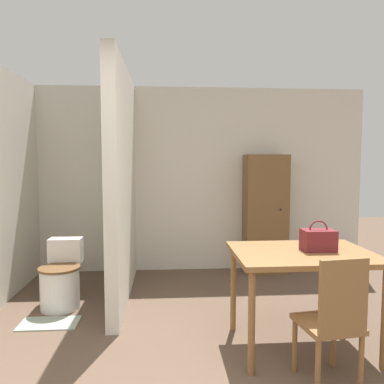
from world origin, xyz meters
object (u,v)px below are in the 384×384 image
(wooden_chair, at_px, (333,318))
(dining_table, at_px, (302,262))
(wooden_cabinet, at_px, (265,214))
(toilet, at_px, (61,280))
(handbag, at_px, (318,240))

(wooden_chair, bearing_deg, dining_table, 83.93)
(wooden_chair, xyz_separation_m, wooden_cabinet, (0.25, 2.61, 0.33))
(toilet, xyz_separation_m, wooden_cabinet, (2.43, 1.06, 0.51))
(dining_table, relative_size, handbag, 4.30)
(wooden_chair, height_order, toilet, wooden_chair)
(toilet, bearing_deg, dining_table, -25.18)
(wooden_cabinet, bearing_deg, toilet, -156.48)
(dining_table, bearing_deg, wooden_cabinet, 82.75)
(dining_table, distance_m, toilet, 2.43)
(wooden_cabinet, bearing_deg, wooden_chair, -95.42)
(wooden_chair, distance_m, handbag, 0.69)
(dining_table, xyz_separation_m, wooden_chair, (0.02, -0.54, -0.23))
(handbag, bearing_deg, dining_table, -175.30)
(handbag, xyz_separation_m, wooden_cabinet, (0.13, 2.06, -0.08))
(handbag, height_order, wooden_cabinet, wooden_cabinet)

